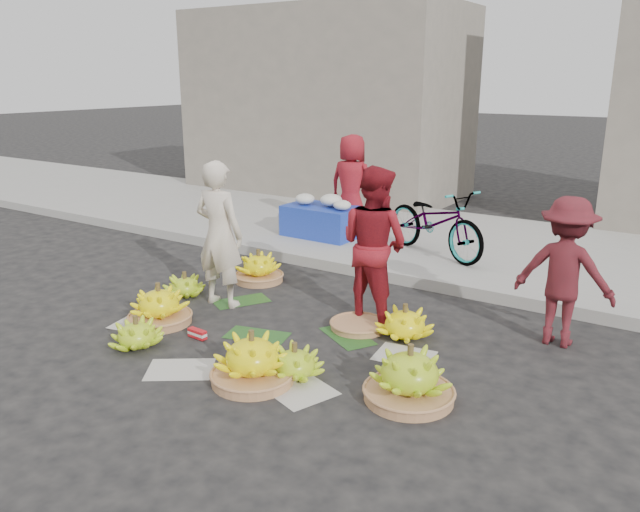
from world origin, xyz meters
The scene contains 23 objects.
ground centered at (0.00, 0.00, 0.00)m, with size 80.00×80.00×0.00m, color black.
curb centered at (0.00, 2.20, 0.07)m, with size 40.00×0.25×0.15m, color gray.
sidewalk centered at (0.00, 4.30, 0.06)m, with size 40.00×4.00×0.12m, color gray.
building_left centered at (-4.00, 7.20, 2.00)m, with size 6.00×3.00×4.00m, color gray.
newspaper_scatter centered at (0.00, -0.80, 0.00)m, with size 3.20×1.80×0.00m, color beige, non-canonical shape.
banana_leaves centered at (-0.10, 0.20, 0.00)m, with size 2.00×1.00×0.00m, color #1C4B19, non-canonical shape.
banana_bunch_0 centered at (-1.20, -0.51, 0.20)m, with size 0.68×0.68×0.46m.
banana_bunch_1 centered at (-0.92, -1.07, 0.14)m, with size 0.64×0.64×0.33m.
banana_bunch_2 centered at (0.51, -1.02, 0.21)m, with size 0.83×0.83×0.49m.
banana_bunch_3 centered at (0.76, -0.73, 0.14)m, with size 0.68×0.68×0.33m.
banana_bunch_4 centered at (1.80, -0.55, 0.22)m, with size 0.80×0.80×0.50m.
banana_bunch_5 centered at (1.20, 0.62, 0.16)m, with size 0.60×0.60×0.36m.
banana_bunch_6 centered at (-1.61, 0.29, 0.13)m, with size 0.53×0.53×0.31m.
banana_bunch_7 centered at (-1.20, 1.22, 0.19)m, with size 0.63×0.63×0.44m.
basket_spare centered at (0.69, 0.54, 0.03)m, with size 0.59×0.59×0.07m, color #A56D45.
incense_stack centered at (-0.57, -0.59, 0.05)m, with size 0.22×0.07×0.09m, color red.
vendor_cream centered at (-1.04, 0.31, 0.85)m, with size 0.62×0.41×1.70m, color beige.
vendor_red centered at (0.67, 0.89, 0.85)m, with size 0.83×0.64×1.70m, color maroon.
man_striped centered at (2.56, 1.33, 0.75)m, with size 0.97×0.56×1.50m, color maroon.
flower_table centered at (-1.57, 3.31, 0.40)m, with size 1.18×0.75×0.68m.
grey_bucket centered at (-2.11, 3.10, 0.29)m, with size 0.30×0.30×0.34m, color gray.
flower_vendor centered at (-1.31, 3.79, 0.92)m, with size 0.78×0.51×1.60m, color maroon.
bicycle centered at (0.37, 3.27, 0.61)m, with size 1.86×0.65×0.98m, color gray.
Camera 1 is at (3.74, -4.86, 2.60)m, focal length 35.00 mm.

